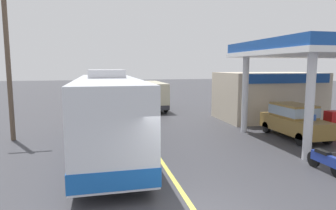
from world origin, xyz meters
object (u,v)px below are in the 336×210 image
minibus_opposing_lane (151,93)px  motorcycle_parked_forecourt (325,160)px  car_trailing_behind_bus (103,97)px  pedestrian_near_pump (311,124)px  coach_bus_main (108,114)px  car_at_pump (294,119)px

minibus_opposing_lane → motorcycle_parked_forecourt: 17.37m
minibus_opposing_lane → car_trailing_behind_bus: size_ratio=1.46×
motorcycle_parked_forecourt → car_trailing_behind_bus: (-7.60, 19.19, 0.57)m
minibus_opposing_lane → pedestrian_near_pump: minibus_opposing_lane is taller
motorcycle_parked_forecourt → coach_bus_main: bearing=149.8°
coach_bus_main → motorcycle_parked_forecourt: 8.87m
car_at_pump → motorcycle_parked_forecourt: car_at_pump is taller
car_at_pump → minibus_opposing_lane: bearing=115.2°
motorcycle_parked_forecourt → car_trailing_behind_bus: bearing=111.6°
pedestrian_near_pump → car_at_pump: bearing=103.8°
pedestrian_near_pump → car_trailing_behind_bus: car_trailing_behind_bus is taller
car_at_pump → car_trailing_behind_bus: same height
minibus_opposing_lane → pedestrian_near_pump: size_ratio=3.69×
motorcycle_parked_forecourt → pedestrian_near_pump: bearing=57.0°
coach_bus_main → car_trailing_behind_bus: size_ratio=2.63×
coach_bus_main → motorcycle_parked_forecourt: size_ratio=6.13×
minibus_opposing_lane → coach_bus_main: bearing=-108.3°
coach_bus_main → pedestrian_near_pump: size_ratio=6.65×
motorcycle_parked_forecourt → pedestrian_near_pump: size_ratio=1.08×
car_at_pump → pedestrian_near_pump: car_at_pump is taller
minibus_opposing_lane → motorcycle_parked_forecourt: bearing=-78.6°
car_at_pump → car_trailing_behind_bus: 17.38m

